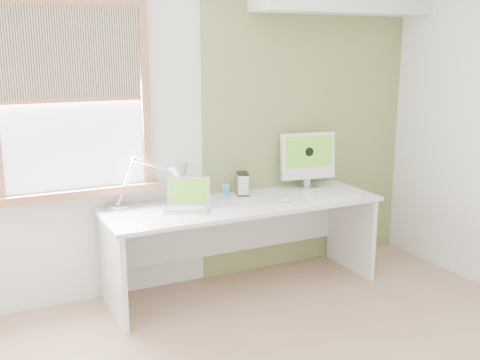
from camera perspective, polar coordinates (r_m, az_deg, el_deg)
room at (r=3.04m, az=8.73°, el=1.51°), size 4.04×3.54×2.64m
accent_wall at (r=5.02m, az=6.85°, el=6.06°), size 2.00×0.02×2.60m
window at (r=4.23m, az=-16.48°, el=7.69°), size 1.20×0.14×1.42m
desk at (r=4.54m, az=0.02°, el=-4.49°), size 2.20×0.70×0.73m
desk_lamp at (r=4.35m, az=-7.25°, el=0.07°), size 0.66×0.34×0.39m
laptop at (r=4.26m, az=-5.30°, el=-2.18°), size 0.41×0.38×0.23m
phone_dock at (r=4.52m, az=-1.45°, el=-1.53°), size 0.07×0.07×0.12m
external_drive at (r=4.65m, az=0.25°, el=-0.38°), size 0.13×0.16×0.19m
imac at (r=4.90m, az=6.86°, el=2.32°), size 0.49×0.19×0.48m
keyboard at (r=4.67m, az=9.56°, el=-1.56°), size 0.45×0.18×0.02m
mouse at (r=4.48m, az=4.61°, el=-1.96°), size 0.09×0.12×0.03m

